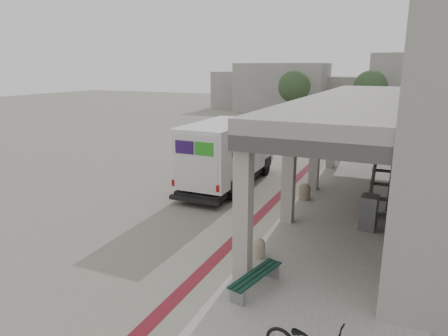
% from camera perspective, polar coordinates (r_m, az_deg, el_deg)
% --- Properties ---
extents(ground, '(120.00, 120.00, 0.00)m').
position_cam_1_polar(ground, '(13.82, -0.08, -7.36)').
color(ground, slate).
rests_on(ground, ground).
extents(bike_lane_stripe, '(0.35, 40.00, 0.01)m').
position_cam_1_polar(bike_lane_stripe, '(15.23, 6.50, -5.34)').
color(bike_lane_stripe, maroon).
rests_on(bike_lane_stripe, ground).
extents(sidewalk, '(4.40, 28.00, 0.12)m').
position_cam_1_polar(sidewalk, '(12.80, 16.69, -9.53)').
color(sidewalk, gray).
rests_on(sidewalk, ground).
extents(distant_backdrop, '(28.00, 10.00, 6.50)m').
position_cam_1_polar(distant_backdrop, '(48.33, 14.90, 10.95)').
color(distant_backdrop, gray).
rests_on(distant_backdrop, ground).
extents(tree_left, '(3.20, 3.20, 4.80)m').
position_cam_1_polar(tree_left, '(41.06, 9.99, 11.37)').
color(tree_left, '#38281C').
rests_on(tree_left, ground).
extents(tree_mid, '(3.20, 3.20, 4.80)m').
position_cam_1_polar(tree_mid, '(41.87, 20.18, 10.78)').
color(tree_mid, '#38281C').
rests_on(tree_mid, ground).
extents(fedex_truck, '(2.15, 6.75, 2.87)m').
position_cam_1_polar(fedex_truck, '(17.32, 0.68, 2.39)').
color(fedex_truck, black).
rests_on(fedex_truck, ground).
extents(bench, '(0.76, 1.75, 0.40)m').
position_cam_1_polar(bench, '(9.47, 4.57, -15.44)').
color(bench, gray).
rests_on(bench, sidewalk).
extents(bollard_near, '(0.36, 0.36, 0.53)m').
position_cam_1_polar(bollard_near, '(10.95, 4.96, -11.22)').
color(bollard_near, tan).
rests_on(bollard_near, sidewalk).
extents(bollard_far, '(0.43, 0.43, 0.64)m').
position_cam_1_polar(bollard_far, '(15.70, 11.45, -3.26)').
color(bollard_far, gray).
rests_on(bollard_far, sidewalk).
extents(utility_cabinet, '(0.53, 0.68, 1.08)m').
position_cam_1_polar(utility_cabinet, '(13.38, 19.99, -5.96)').
color(utility_cabinet, slate).
rests_on(utility_cabinet, sidewalk).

